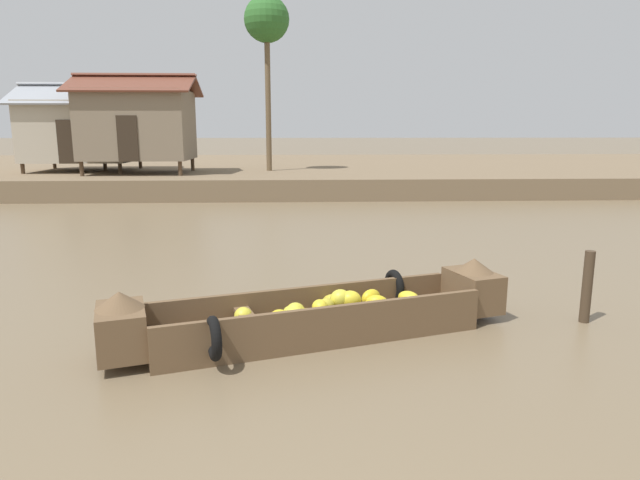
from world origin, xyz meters
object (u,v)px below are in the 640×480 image
banana_boat (317,314)px  mooring_post (587,287)px  stilt_house_mid_left (138,124)px  palm_tree_near (267,23)px  stilt_house_left (82,130)px

banana_boat → mooring_post: bearing=5.8°
stilt_house_mid_left → mooring_post: stilt_house_mid_left is taller
mooring_post → palm_tree_near: bearing=106.3°
stilt_house_left → banana_boat: bearing=-62.5°
banana_boat → palm_tree_near: palm_tree_near is taller
palm_tree_near → mooring_post: size_ratio=7.19×
stilt_house_left → mooring_post: size_ratio=4.95×
banana_boat → stilt_house_left: bearing=117.5°
stilt_house_left → palm_tree_near: palm_tree_near is taller
stilt_house_mid_left → palm_tree_near: (5.44, 1.19, 4.27)m
stilt_house_mid_left → mooring_post: bearing=-57.5°
mooring_post → banana_boat: bearing=-174.2°
banana_boat → mooring_post: mooring_post is taller
banana_boat → stilt_house_mid_left: stilt_house_mid_left is taller
banana_boat → palm_tree_near: 19.69m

